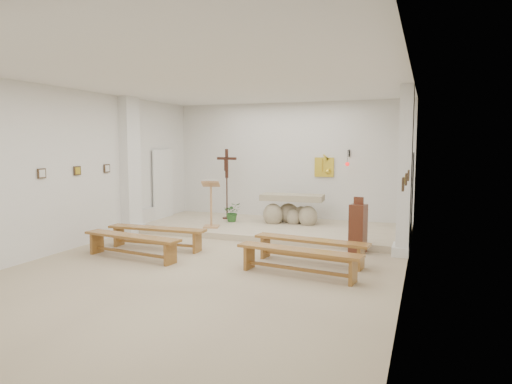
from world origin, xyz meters
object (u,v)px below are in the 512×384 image
at_px(lectern, 211,204).
at_px(bench_left_second, 132,241).
at_px(bench_left_front, 157,233).
at_px(bench_right_front, 311,245).
at_px(donation_pedestal, 358,228).
at_px(bench_right_second, 298,256).
at_px(crucifix_stand, 227,179).
at_px(altar, 291,211).

distance_m(lectern, bench_left_second, 2.99).
relative_size(bench_left_front, bench_right_front, 0.99).
bearing_deg(bench_right_front, bench_left_second, -158.09).
xyz_separation_m(donation_pedestal, bench_left_second, (-4.20, -2.15, -0.17)).
bearing_deg(bench_left_front, bench_right_second, -16.76).
bearing_deg(bench_left_second, bench_right_front, 22.40).
relative_size(lectern, bench_right_second, 0.55).
bearing_deg(bench_right_second, bench_left_front, 172.87).
height_order(crucifix_stand, bench_right_front, crucifix_stand).
bearing_deg(crucifix_stand, bench_right_second, -48.74).
distance_m(crucifix_stand, bench_left_second, 4.48).
bearing_deg(lectern, crucifix_stand, 79.91).
relative_size(bench_left_second, bench_right_second, 1.00).
bearing_deg(bench_right_second, lectern, 144.46).
distance_m(altar, lectern, 2.24).
distance_m(altar, bench_left_front, 3.97).
bearing_deg(altar, bench_left_second, -120.40).
xyz_separation_m(donation_pedestal, bench_right_second, (-0.72, -2.15, -0.17)).
height_order(bench_left_second, bench_right_second, same).
bearing_deg(bench_left_front, donation_pedestal, 14.44).
xyz_separation_m(altar, crucifix_stand, (-1.97, 0.10, 0.83)).
bearing_deg(donation_pedestal, altar, 145.81).
distance_m(crucifix_stand, bench_left_front, 3.60).
xyz_separation_m(altar, donation_pedestal, (2.09, -2.12, 0.04)).
bearing_deg(donation_pedestal, bench_right_second, -97.36).
height_order(crucifix_stand, bench_left_second, crucifix_stand).
xyz_separation_m(altar, lectern, (-1.77, -1.33, 0.29)).
bearing_deg(bench_right_front, donation_pedestal, 66.86).
height_order(altar, lectern, lectern).
bearing_deg(lectern, bench_right_second, -61.08).
height_order(altar, bench_right_front, altar).
bearing_deg(donation_pedestal, lectern, 179.67).
height_order(altar, bench_left_front, altar).
bearing_deg(bench_right_second, altar, 115.35).
height_order(bench_left_front, bench_right_front, same).
distance_m(altar, crucifix_stand, 2.14).
relative_size(bench_right_front, bench_left_second, 1.00).
xyz_separation_m(crucifix_stand, donation_pedestal, (4.06, -2.23, -0.79)).
relative_size(crucifix_stand, donation_pedestal, 1.69).
xyz_separation_m(crucifix_stand, bench_right_second, (3.34, -4.38, -0.95)).
relative_size(bench_right_front, bench_right_second, 1.00).
bearing_deg(altar, bench_right_front, -72.05).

